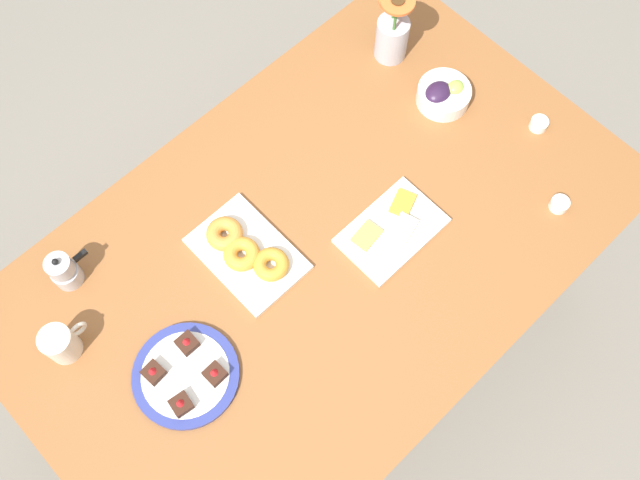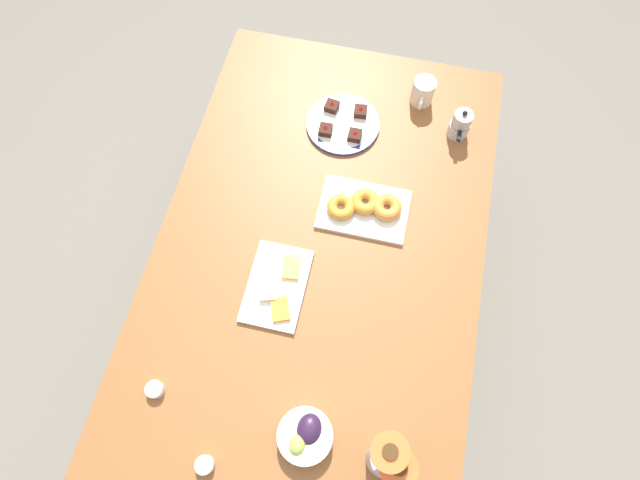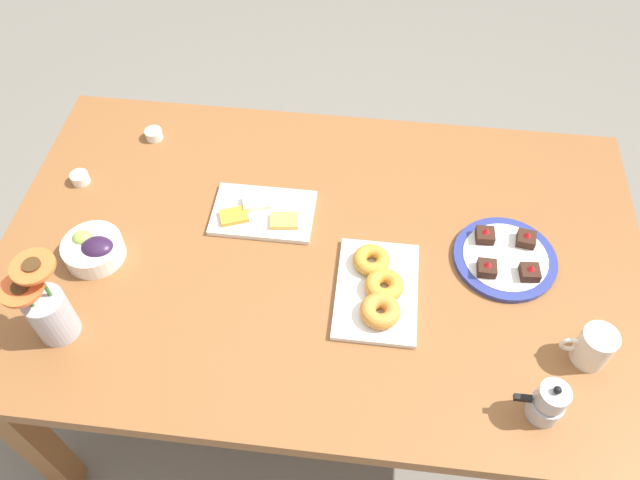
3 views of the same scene
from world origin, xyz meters
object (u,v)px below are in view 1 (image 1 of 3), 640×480
croissant_platter (246,252)px  dessert_plate (186,375)px  jam_cup_berry (560,204)px  jam_cup_honey (539,124)px  dining_table (320,259)px  grape_bowl (443,94)px  flower_vase (392,34)px  moka_pot (64,271)px  cheese_platter (392,229)px  coffee_mug (61,343)px

croissant_platter → dessert_plate: bearing=-156.4°
jam_cup_berry → croissant_platter: bearing=145.8°
jam_cup_berry → jam_cup_honey: bearing=51.8°
dining_table → jam_cup_honey: bearing=-12.9°
dining_table → grape_bowl: size_ratio=10.99×
dessert_plate → flower_vase: bearing=17.4°
flower_vase → moka_pot: size_ratio=2.02×
dessert_plate → flower_vase: (1.01, 0.31, 0.07)m
grape_bowl → flower_vase: (0.01, 0.21, 0.05)m
jam_cup_honey → jam_cup_berry: bearing=-128.2°
grape_bowl → cheese_platter: grape_bowl is taller
coffee_mug → cheese_platter: coffee_mug is taller
jam_cup_honey → dessert_plate: size_ratio=0.19×
croissant_platter → grape_bowl: bearing=-2.3°
grape_bowl → croissant_platter: grape_bowl is taller
jam_cup_berry → dining_table: bearing=146.5°
cheese_platter → jam_cup_berry: size_ratio=5.42×
dining_table → cheese_platter: bearing=-30.4°
grape_bowl → dessert_plate: (-1.00, -0.10, -0.02)m
flower_vase → grape_bowl: bearing=-93.0°
dining_table → coffee_mug: 0.67m
grape_bowl → jam_cup_berry: grape_bowl is taller
cheese_platter → jam_cup_honey: size_ratio=5.42×
cheese_platter → dining_table: bearing=149.6°
croissant_platter → cheese_platter: bearing=-33.5°
coffee_mug → croissant_platter: bearing=-13.6°
coffee_mug → moka_pot: 0.18m
grape_bowl → croissant_platter: 0.69m
cheese_platter → jam_cup_berry: cheese_platter is taller
jam_cup_berry → dessert_plate: dessert_plate is taller
jam_cup_honey → moka_pot: bearing=156.2°
coffee_mug → flower_vase: bearing=3.4°
grape_bowl → dessert_plate: 1.00m
croissant_platter → jam_cup_honey: size_ratio=5.83×
grape_bowl → cheese_platter: 0.42m
cheese_platter → moka_pot: 0.81m
dining_table → flower_vase: 0.65m
dining_table → croissant_platter: size_ratio=5.71×
jam_cup_honey → flower_vase: size_ratio=0.20×
jam_cup_honey → moka_pot: moka_pot is taller
moka_pot → flower_vase: bearing=-3.8°
jam_cup_berry → flower_vase: 0.64m
flower_vase → cheese_platter: bearing=-135.4°
croissant_platter → jam_cup_berry: size_ratio=5.83×
dining_table → flower_vase: flower_vase is taller
flower_vase → dessert_plate: bearing=-162.6°
flower_vase → moka_pot: (-1.06, 0.07, -0.03)m
cheese_platter → croissant_platter: 0.37m
jam_cup_berry → dessert_plate: bearing=161.7°
dessert_plate → flower_vase: flower_vase is taller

